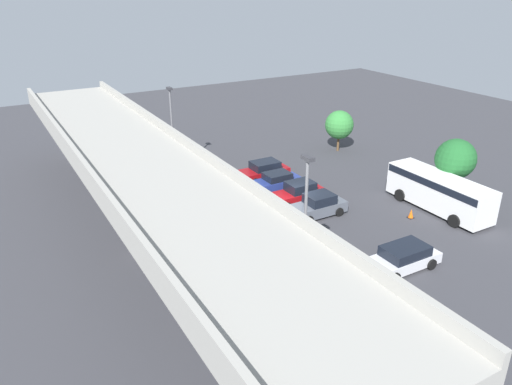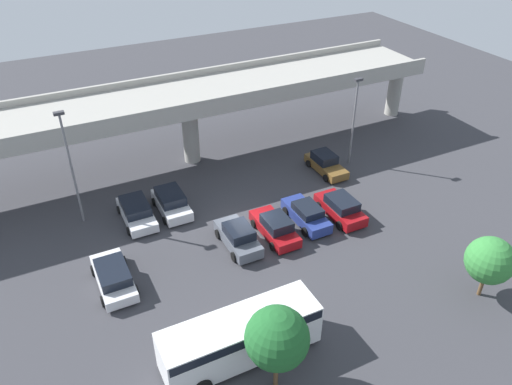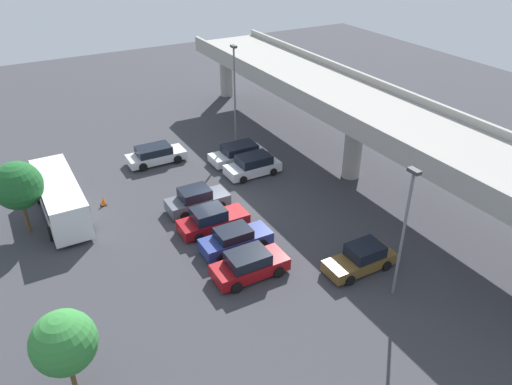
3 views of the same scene
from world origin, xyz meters
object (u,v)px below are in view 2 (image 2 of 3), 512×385
(parked_car_3, at_px, (238,237))
(parked_car_5, at_px, (306,214))
(lamp_post_near_aisle, at_px, (70,161))
(parked_car_2, at_px, (171,202))
(parked_car_0, at_px, (113,276))
(parked_car_6, at_px, (341,208))
(parked_car_7, at_px, (326,164))
(tree_front_centre, at_px, (490,260))
(lamp_post_mid_lot, at_px, (354,115))
(tree_front_left, at_px, (277,338))
(traffic_cone, at_px, (220,317))
(parked_car_1, at_px, (136,212))
(shuttle_bus, at_px, (241,335))
(parked_car_4, at_px, (275,227))

(parked_car_3, bearing_deg, parked_car_5, -87.87)
(lamp_post_near_aisle, bearing_deg, parked_car_2, -14.72)
(parked_car_0, height_order, lamp_post_near_aisle, lamp_post_near_aisle)
(parked_car_6, height_order, parked_car_7, parked_car_6)
(lamp_post_near_aisle, height_order, tree_front_centre, lamp_post_near_aisle)
(lamp_post_mid_lot, distance_m, tree_front_centre, 17.28)
(tree_front_centre, bearing_deg, parked_car_0, 151.46)
(tree_front_centre, bearing_deg, tree_front_left, -179.96)
(parked_car_3, height_order, traffic_cone, parked_car_3)
(parked_car_1, distance_m, parked_car_2, 2.70)
(tree_front_left, distance_m, tree_front_centre, 14.34)
(shuttle_bus, height_order, traffic_cone, shuttle_bus)
(parked_car_3, distance_m, shuttle_bus, 9.43)
(traffic_cone, bearing_deg, parked_car_3, 56.30)
(parked_car_1, relative_size, parked_car_4, 1.01)
(parked_car_3, height_order, parked_car_4, parked_car_3)
(parked_car_1, height_order, parked_car_3, parked_car_3)
(parked_car_6, bearing_deg, parked_car_4, 88.59)
(lamp_post_near_aisle, distance_m, traffic_cone, 15.32)
(parked_car_1, xyz_separation_m, lamp_post_near_aisle, (-3.63, 1.61, 4.40))
(tree_front_centre, bearing_deg, parked_car_7, 91.16)
(parked_car_1, relative_size, traffic_cone, 6.78)
(parked_car_4, height_order, shuttle_bus, shuttle_bus)
(parked_car_0, bearing_deg, traffic_cone, -139.93)
(tree_front_centre, height_order, traffic_cone, tree_front_centre)
(parked_car_0, distance_m, lamp_post_near_aisle, 9.01)
(parked_car_0, height_order, shuttle_bus, shuttle_bus)
(parked_car_6, height_order, lamp_post_near_aisle, lamp_post_near_aisle)
(parked_car_3, relative_size, parked_car_5, 0.98)
(parked_car_1, bearing_deg, parked_car_0, -26.72)
(traffic_cone, bearing_deg, parked_car_0, 130.07)
(tree_front_centre, bearing_deg, traffic_cone, 161.20)
(shuttle_bus, bearing_deg, tree_front_centre, 171.09)
(parked_car_0, bearing_deg, parked_car_7, -73.16)
(parked_car_7, height_order, shuttle_bus, shuttle_bus)
(parked_car_0, distance_m, tree_front_left, 12.58)
(parked_car_5, bearing_deg, parked_car_3, 92.13)
(parked_car_3, relative_size, parked_car_7, 1.01)
(shuttle_bus, bearing_deg, parked_car_0, -60.33)
(parked_car_4, bearing_deg, lamp_post_mid_lot, -60.21)
(parked_car_7, bearing_deg, parked_car_0, -73.16)
(parked_car_6, bearing_deg, shuttle_bus, 124.41)
(parked_car_3, distance_m, parked_car_6, 8.34)
(shuttle_bus, distance_m, traffic_cone, 3.10)
(shuttle_bus, bearing_deg, lamp_post_near_aisle, -71.95)
(parked_car_4, height_order, tree_front_left, tree_front_left)
(parked_car_0, distance_m, shuttle_bus, 9.83)
(parked_car_1, distance_m, parked_car_4, 10.45)
(parked_car_5, distance_m, shuttle_bus, 12.92)
(parked_car_4, xyz_separation_m, parked_car_7, (8.18, 6.00, -0.01))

